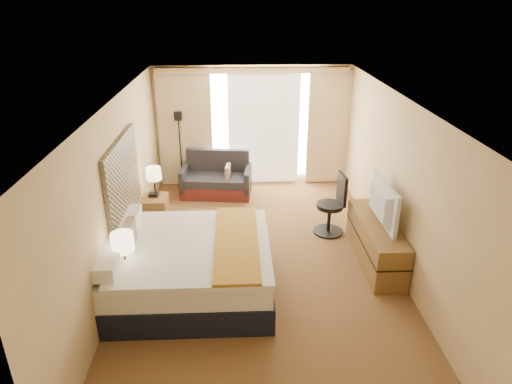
{
  "coord_description": "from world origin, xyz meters",
  "views": [
    {
      "loc": [
        -0.35,
        -6.21,
        3.98
      ],
      "look_at": [
        -0.06,
        0.4,
        1.08
      ],
      "focal_mm": 32.0,
      "sensor_mm": 36.0,
      "label": 1
    }
  ],
  "objects_px": {
    "floor_lamp": "(179,134)",
    "nightstand_right": "(156,211)",
    "nightstand_left": "(127,292)",
    "loveseat": "(217,181)",
    "media_dresser": "(376,242)",
    "lamp_right": "(154,174)",
    "bed": "(189,266)",
    "television": "(377,203)",
    "lamp_left": "(123,243)",
    "desk_chair": "(333,207)"
  },
  "relations": [
    {
      "from": "floor_lamp",
      "to": "nightstand_right",
      "type": "bearing_deg",
      "value": -99.09
    },
    {
      "from": "nightstand_left",
      "to": "loveseat",
      "type": "height_order",
      "value": "loveseat"
    },
    {
      "from": "floor_lamp",
      "to": "media_dresser",
      "type": "bearing_deg",
      "value": -44.11
    },
    {
      "from": "floor_lamp",
      "to": "lamp_right",
      "type": "relative_size",
      "value": 2.99
    },
    {
      "from": "loveseat",
      "to": "lamp_right",
      "type": "distance_m",
      "value": 1.83
    },
    {
      "from": "nightstand_right",
      "to": "bed",
      "type": "xyz_separation_m",
      "value": [
        0.81,
        -2.1,
        0.13
      ]
    },
    {
      "from": "nightstand_right",
      "to": "media_dresser",
      "type": "height_order",
      "value": "media_dresser"
    },
    {
      "from": "bed",
      "to": "television",
      "type": "distance_m",
      "value": 2.99
    },
    {
      "from": "lamp_left",
      "to": "television",
      "type": "height_order",
      "value": "television"
    },
    {
      "from": "loveseat",
      "to": "floor_lamp",
      "type": "relative_size",
      "value": 0.91
    },
    {
      "from": "television",
      "to": "nightstand_left",
      "type": "bearing_deg",
      "value": 105.24
    },
    {
      "from": "nightstand_left",
      "to": "lamp_right",
      "type": "height_order",
      "value": "lamp_right"
    },
    {
      "from": "nightstand_right",
      "to": "nightstand_left",
      "type": "bearing_deg",
      "value": -90.0
    },
    {
      "from": "nightstand_left",
      "to": "floor_lamp",
      "type": "height_order",
      "value": "floor_lamp"
    },
    {
      "from": "nightstand_right",
      "to": "lamp_left",
      "type": "bearing_deg",
      "value": -89.33
    },
    {
      "from": "desk_chair",
      "to": "television",
      "type": "xyz_separation_m",
      "value": [
        0.44,
        -0.97,
        0.54
      ]
    },
    {
      "from": "floor_lamp",
      "to": "lamp_left",
      "type": "xyz_separation_m",
      "value": [
        -0.27,
        -4.32,
        -0.17
      ]
    },
    {
      "from": "bed",
      "to": "media_dresser",
      "type": "bearing_deg",
      "value": 12.67
    },
    {
      "from": "nightstand_right",
      "to": "television",
      "type": "relative_size",
      "value": 0.48
    },
    {
      "from": "nightstand_left",
      "to": "lamp_right",
      "type": "bearing_deg",
      "value": 89.52
    },
    {
      "from": "media_dresser",
      "to": "loveseat",
      "type": "height_order",
      "value": "loveseat"
    },
    {
      "from": "loveseat",
      "to": "floor_lamp",
      "type": "height_order",
      "value": "floor_lamp"
    },
    {
      "from": "nightstand_left",
      "to": "loveseat",
      "type": "bearing_deg",
      "value": 74.33
    },
    {
      "from": "media_dresser",
      "to": "floor_lamp",
      "type": "bearing_deg",
      "value": 135.89
    },
    {
      "from": "media_dresser",
      "to": "bed",
      "type": "relative_size",
      "value": 0.79
    },
    {
      "from": "loveseat",
      "to": "floor_lamp",
      "type": "bearing_deg",
      "value": 154.85
    },
    {
      "from": "loveseat",
      "to": "floor_lamp",
      "type": "xyz_separation_m",
      "value": [
        -0.79,
        0.48,
        0.89
      ]
    },
    {
      "from": "nightstand_right",
      "to": "media_dresser",
      "type": "xyz_separation_m",
      "value": [
        3.7,
        -1.45,
        0.07
      ]
    },
    {
      "from": "bed",
      "to": "television",
      "type": "xyz_separation_m",
      "value": [
        2.84,
        0.68,
        0.62
      ]
    },
    {
      "from": "media_dresser",
      "to": "bed",
      "type": "height_order",
      "value": "bed"
    },
    {
      "from": "desk_chair",
      "to": "television",
      "type": "bearing_deg",
      "value": -70.94
    },
    {
      "from": "nightstand_left",
      "to": "lamp_right",
      "type": "distance_m",
      "value": 2.64
    },
    {
      "from": "desk_chair",
      "to": "media_dresser",
      "type": "bearing_deg",
      "value": -69.19
    },
    {
      "from": "desk_chair",
      "to": "lamp_right",
      "type": "relative_size",
      "value": 1.98
    },
    {
      "from": "nightstand_left",
      "to": "loveseat",
      "type": "xyz_separation_m",
      "value": [
        1.09,
        3.87,
        0.03
      ]
    },
    {
      "from": "nightstand_right",
      "to": "bed",
      "type": "relative_size",
      "value": 0.24
    },
    {
      "from": "loveseat",
      "to": "desk_chair",
      "type": "height_order",
      "value": "desk_chair"
    },
    {
      "from": "desk_chair",
      "to": "loveseat",
      "type": "bearing_deg",
      "value": 134.14
    },
    {
      "from": "nightstand_left",
      "to": "bed",
      "type": "distance_m",
      "value": 0.91
    },
    {
      "from": "lamp_right",
      "to": "television",
      "type": "relative_size",
      "value": 0.49
    },
    {
      "from": "nightstand_left",
      "to": "lamp_left",
      "type": "relative_size",
      "value": 0.9
    },
    {
      "from": "nightstand_right",
      "to": "lamp_right",
      "type": "distance_m",
      "value": 0.71
    },
    {
      "from": "desk_chair",
      "to": "television",
      "type": "height_order",
      "value": "television"
    },
    {
      "from": "nightstand_left",
      "to": "lamp_right",
      "type": "relative_size",
      "value": 0.98
    },
    {
      "from": "nightstand_left",
      "to": "lamp_left",
      "type": "distance_m",
      "value": 0.75
    },
    {
      "from": "media_dresser",
      "to": "lamp_right",
      "type": "bearing_deg",
      "value": 157.92
    },
    {
      "from": "loveseat",
      "to": "nightstand_right",
      "type": "bearing_deg",
      "value": -122.14
    },
    {
      "from": "media_dresser",
      "to": "floor_lamp",
      "type": "height_order",
      "value": "floor_lamp"
    },
    {
      "from": "nightstand_left",
      "to": "desk_chair",
      "type": "relative_size",
      "value": 0.49
    },
    {
      "from": "nightstand_right",
      "to": "lamp_left",
      "type": "relative_size",
      "value": 0.9
    }
  ]
}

